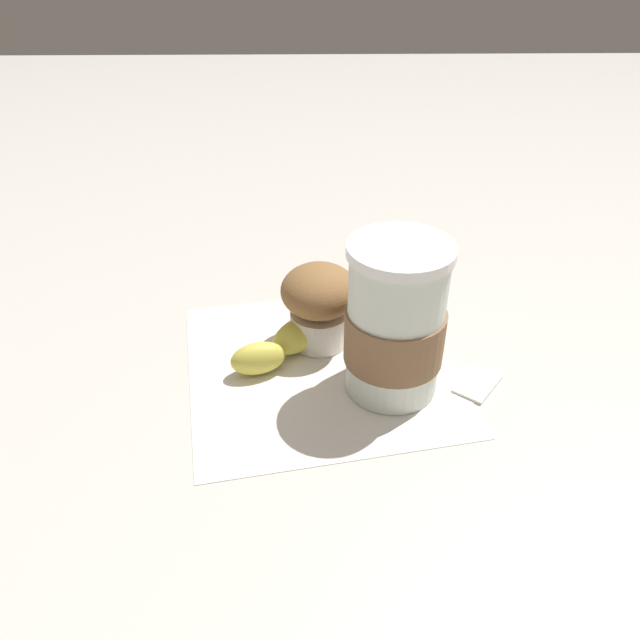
# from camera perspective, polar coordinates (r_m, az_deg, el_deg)

# --- Properties ---
(ground_plane) EXTENTS (3.00, 3.00, 0.00)m
(ground_plane) POSITION_cam_1_polar(r_m,az_deg,el_deg) (0.64, 0.00, -4.29)
(ground_plane) COLOR beige
(paper_napkin) EXTENTS (0.31, 0.31, 0.00)m
(paper_napkin) POSITION_cam_1_polar(r_m,az_deg,el_deg) (0.64, 0.00, -4.24)
(paper_napkin) COLOR white
(paper_napkin) RESTS_ON ground_plane
(coffee_cup) EXTENTS (0.10, 0.10, 0.15)m
(coffee_cup) POSITION_cam_1_polar(r_m,az_deg,el_deg) (0.58, 6.88, -0.35)
(coffee_cup) COLOR silver
(coffee_cup) RESTS_ON paper_napkin
(muffin) EXTENTS (0.08, 0.08, 0.09)m
(muffin) POSITION_cam_1_polar(r_m,az_deg,el_deg) (0.65, 0.07, 1.70)
(muffin) COLOR white
(muffin) RESTS_ON paper_napkin
(banana) EXTENTS (0.11, 0.15, 0.03)m
(banana) POSITION_cam_1_polar(r_m,az_deg,el_deg) (0.66, -2.57, -1.16)
(banana) COLOR #D6CC4C
(banana) RESTS_ON paper_napkin
(sugar_packet) EXTENTS (0.06, 0.06, 0.01)m
(sugar_packet) POSITION_cam_1_polar(r_m,az_deg,el_deg) (0.64, 14.19, -5.58)
(sugar_packet) COLOR white
(sugar_packet) RESTS_ON ground_plane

